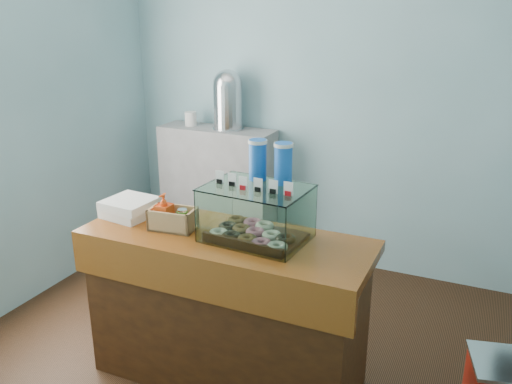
% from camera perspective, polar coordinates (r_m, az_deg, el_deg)
% --- Properties ---
extents(ground, '(3.50, 3.50, 0.00)m').
position_cam_1_polar(ground, '(3.58, -1.04, -16.48)').
color(ground, black).
rests_on(ground, ground).
extents(room_shell, '(3.54, 3.04, 2.82)m').
position_cam_1_polar(room_shell, '(2.93, -0.71, 11.75)').
color(room_shell, '#73A0A8').
rests_on(room_shell, ground).
extents(counter, '(1.60, 0.60, 0.90)m').
position_cam_1_polar(counter, '(3.13, -3.13, -12.08)').
color(counter, '#46230D').
rests_on(counter, ground).
extents(back_shelf, '(1.00, 0.32, 1.10)m').
position_cam_1_polar(back_shelf, '(4.75, -4.02, 0.21)').
color(back_shelf, '#959497').
rests_on(back_shelf, ground).
extents(display_case, '(0.56, 0.43, 0.51)m').
position_cam_1_polar(display_case, '(2.86, 0.27, -1.65)').
color(display_case, '#321A0F').
rests_on(display_case, counter).
extents(condiment_crate, '(0.27, 0.18, 0.20)m').
position_cam_1_polar(condiment_crate, '(3.03, -8.98, -2.57)').
color(condiment_crate, tan).
rests_on(condiment_crate, counter).
extents(pastry_boxes, '(0.30, 0.30, 0.11)m').
position_cam_1_polar(pastry_boxes, '(3.27, -13.12, -1.60)').
color(pastry_boxes, silver).
rests_on(pastry_boxes, counter).
extents(coffee_urn, '(0.27, 0.27, 0.49)m').
position_cam_1_polar(coffee_urn, '(4.52, -2.99, 9.83)').
color(coffee_urn, silver).
rests_on(coffee_urn, back_shelf).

